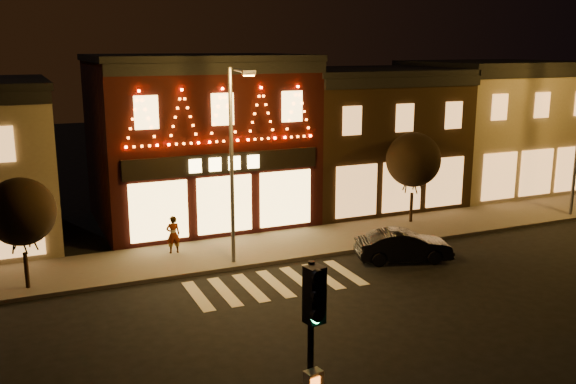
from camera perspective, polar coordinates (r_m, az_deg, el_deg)
ground at (r=20.86m, az=3.18°, el=-11.81°), size 120.00×120.00×0.00m
sidewalk_far at (r=28.39m, az=-0.51°, el=-4.79°), size 44.00×4.00×0.15m
building_pulp at (r=32.34m, az=-8.01°, el=4.73°), size 10.20×8.34×8.30m
building_right_a at (r=36.13m, az=6.70°, el=4.98°), size 9.20×8.28×7.50m
building_right_b at (r=41.37m, az=17.59°, el=5.68°), size 9.20×8.28×7.80m
traffic_signal_near at (r=12.13m, az=2.24°, el=-12.67°), size 0.38×0.50×4.74m
streetlamp_mid at (r=24.86m, az=-4.85°, el=3.62°), size 0.53×1.79×7.78m
tree_left at (r=24.45m, az=-22.75°, el=-1.64°), size 2.43×2.43×4.07m
tree_right at (r=31.78m, az=11.13°, el=2.84°), size 2.67×2.67×4.47m
dark_sedan at (r=26.88m, az=10.27°, el=-4.75°), size 4.16×2.45×1.29m
pedestrian at (r=27.38m, az=-10.21°, el=-3.75°), size 0.60×0.41×1.61m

